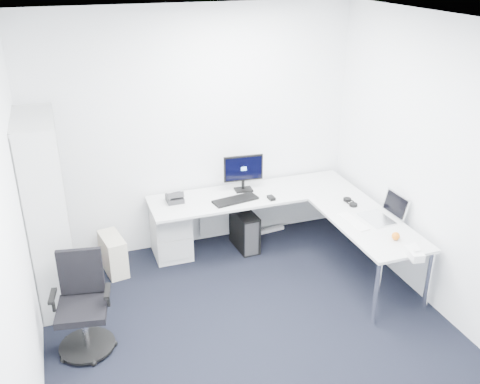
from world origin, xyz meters
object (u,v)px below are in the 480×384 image
object	(u,v)px
bookshelf	(47,213)
laptop	(378,208)
monitor	(244,173)
l_desk	(264,233)
task_chair	(82,307)

from	to	relation	value
bookshelf	laptop	bearing A→B (deg)	-13.21
bookshelf	monitor	distance (m)	2.13
bookshelf	monitor	bearing A→B (deg)	10.63
l_desk	monitor	bearing A→B (deg)	100.44
task_chair	laptop	xyz separation A→B (m)	(2.93, 0.18, 0.37)
bookshelf	laptop	size ratio (longest dim) A/B	5.15
l_desk	laptop	size ratio (longest dim) A/B	6.50
monitor	laptop	world-z (taller)	monitor
laptop	l_desk	bearing A→B (deg)	141.28
task_chair	monitor	bearing A→B (deg)	44.29
bookshelf	monitor	xyz separation A→B (m)	(2.09, 0.39, -0.03)
l_desk	task_chair	distance (m)	2.16
bookshelf	laptop	xyz separation A→B (m)	(3.12, -0.73, -0.12)
laptop	bookshelf	bearing A→B (deg)	163.82
l_desk	task_chair	world-z (taller)	task_chair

